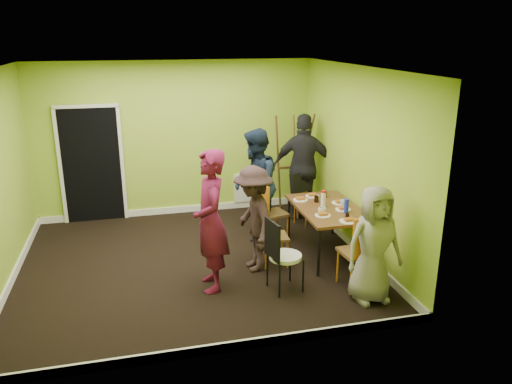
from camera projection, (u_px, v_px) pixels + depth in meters
ground at (195, 263)px, 7.37m from camera, size 5.00×5.00×0.00m
room_walls at (190, 199)px, 7.10m from camera, size 5.04×4.54×2.82m
dining_table at (328, 211)px, 7.49m from camera, size 0.90×1.50×0.75m
chair_left_far at (269, 209)px, 8.02m from camera, size 0.48×0.48×0.97m
chair_left_near at (269, 231)px, 7.18m from camera, size 0.41×0.40×0.92m
chair_back_end at (302, 188)px, 8.81m from camera, size 0.50×0.54×0.90m
chair_front_end at (362, 248)px, 6.44m from camera, size 0.47×0.47×1.05m
chair_bentwood at (281, 252)px, 6.43m from camera, size 0.46×0.45×0.99m
easel at (292, 165)px, 9.14m from camera, size 0.75×0.71×1.88m
plate_near_left at (300, 200)px, 7.78m from camera, size 0.23×0.23×0.01m
plate_near_right at (323, 215)px, 7.12m from camera, size 0.23×0.23×0.01m
plate_far_back at (312, 196)px, 7.96m from camera, size 0.23×0.23×0.01m
plate_far_front at (349, 221)px, 6.90m from camera, size 0.26×0.26×0.01m
plate_wall_back at (340, 203)px, 7.64m from camera, size 0.25×0.25×0.01m
plate_wall_front at (343, 210)px, 7.36m from camera, size 0.23×0.23×0.01m
thermos at (323, 200)px, 7.45m from camera, size 0.07×0.07×0.23m
blue_bottle at (346, 206)px, 7.22m from camera, size 0.07×0.07×0.21m
orange_bottle at (322, 201)px, 7.62m from camera, size 0.04×0.04×0.09m
glass_mid at (316, 199)px, 7.68m from camera, size 0.07×0.07×0.10m
glass_back at (325, 194)px, 7.91m from camera, size 0.07×0.07×0.09m
glass_front at (347, 216)px, 6.97m from camera, size 0.06×0.06×0.10m
cup_a at (322, 211)px, 7.19m from camera, size 0.12×0.12×0.09m
cup_b at (343, 203)px, 7.50m from camera, size 0.10×0.10×0.10m
person_standing at (211, 221)px, 6.39m from camera, size 0.46×0.69×1.88m
person_left_far at (255, 185)px, 8.05m from camera, size 0.91×1.04×1.81m
person_left_near at (254, 219)px, 6.98m from camera, size 0.62×1.01×1.52m
person_back_end at (304, 167)px, 8.88m from camera, size 1.21×0.81×1.91m
person_front_end at (374, 245)px, 6.14m from camera, size 0.76×0.52×1.51m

